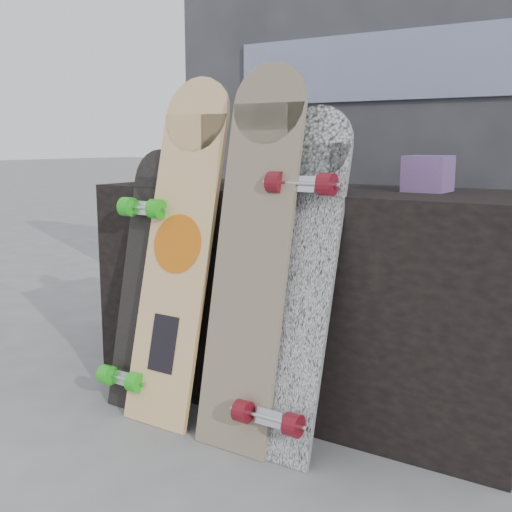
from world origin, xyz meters
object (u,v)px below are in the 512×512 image
Objects in this scene: longboard_cascadia at (296,275)px; longboard_geisha at (180,239)px; longboard_celtic at (253,243)px; vendor_table at (311,295)px; skateboard_dark at (143,276)px.

longboard_geisha is at bearing 178.48° from longboard_cascadia.
longboard_cascadia is at bearing 5.34° from longboard_celtic.
longboard_geisha is at bearing 175.33° from longboard_celtic.
vendor_table is at bearing 111.72° from longboard_cascadia.
longboard_cascadia is at bearing -1.52° from longboard_geisha.
vendor_table is at bearing 89.87° from longboard_celtic.
longboard_geisha is 1.10× the size of longboard_cascadia.
longboard_geisha is at bearing 5.65° from skateboard_dark.
longboard_cascadia is 1.15× the size of skateboard_dark.
longboard_geisha is 0.98× the size of longboard_celtic.
longboard_celtic is at bearing -1.21° from skateboard_dark.
longboard_geisha reaches higher than longboard_cascadia.
vendor_table is 1.34× the size of longboard_geisha.
vendor_table is 0.62m from skateboard_dark.
longboard_celtic is 1.13× the size of longboard_cascadia.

